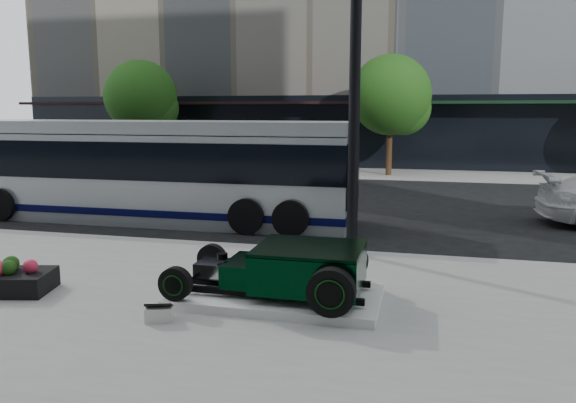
# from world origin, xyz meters

# --- Properties ---
(ground) EXTENTS (120.00, 120.00, 0.00)m
(ground) POSITION_xyz_m (0.00, 0.00, 0.00)
(ground) COLOR black
(ground) RESTS_ON ground
(sidewalk_far) EXTENTS (70.00, 4.00, 0.12)m
(sidewalk_far) POSITION_xyz_m (0.00, 14.00, 0.06)
(sidewalk_far) COLOR gray
(sidewalk_far) RESTS_ON ground
(street_trees) EXTENTS (29.80, 3.80, 5.70)m
(street_trees) POSITION_xyz_m (1.15, 13.07, 3.77)
(street_trees) COLOR black
(street_trees) RESTS_ON sidewalk_far
(display_plinth) EXTENTS (3.40, 1.80, 0.15)m
(display_plinth) POSITION_xyz_m (0.43, -5.67, 0.20)
(display_plinth) COLOR silver
(display_plinth) RESTS_ON sidewalk_near
(hot_rod) EXTENTS (3.22, 2.00, 0.81)m
(hot_rod) POSITION_xyz_m (0.77, -5.67, 0.70)
(hot_rod) COLOR black
(hot_rod) RESTS_ON display_plinth
(info_plaque) EXTENTS (0.47, 0.41, 0.31)m
(info_plaque) POSITION_xyz_m (-1.06, -6.95, 0.24)
(info_plaque) COLOR silver
(info_plaque) RESTS_ON sidewalk_near
(lamppost) EXTENTS (0.43, 0.43, 7.90)m
(lamppost) POSITION_xyz_m (1.24, -2.34, 3.77)
(lamppost) COLOR black
(lamppost) RESTS_ON sidewalk_near
(transit_bus) EXTENTS (12.12, 2.88, 2.92)m
(transit_bus) POSITION_xyz_m (-5.16, 0.78, 1.49)
(transit_bus) COLOR #AAAFB4
(transit_bus) RESTS_ON ground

